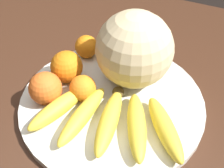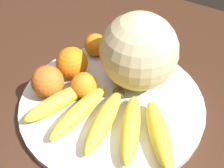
{
  "view_description": "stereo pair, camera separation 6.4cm",
  "coord_description": "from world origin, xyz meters",
  "px_view_note": "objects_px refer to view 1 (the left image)",
  "views": [
    {
      "loc": [
        0.25,
        -0.41,
        1.27
      ],
      "look_at": [
        0.06,
        0.01,
        0.83
      ],
      "focal_mm": 50.0,
      "sensor_mm": 36.0,
      "label": 1
    },
    {
      "loc": [
        0.3,
        -0.38,
        1.27
      ],
      "look_at": [
        0.06,
        0.01,
        0.83
      ],
      "focal_mm": 50.0,
      "sensor_mm": 36.0,
      "label": 2
    }
  ],
  "objects_px": {
    "fruit_bowl": "(112,103)",
    "orange_front_left": "(67,67)",
    "banana_bunch": "(112,120)",
    "orange_front_right": "(86,47)",
    "orange_mid_center": "(84,88)",
    "kitchen_table": "(88,127)",
    "orange_back_left": "(45,88)",
    "melon": "(134,49)"
  },
  "relations": [
    {
      "from": "banana_bunch",
      "to": "orange_front_right",
      "type": "bearing_deg",
      "value": -150.55
    },
    {
      "from": "banana_bunch",
      "to": "orange_back_left",
      "type": "xyz_separation_m",
      "value": [
        -0.16,
        0.01,
        0.02
      ]
    },
    {
      "from": "banana_bunch",
      "to": "orange_back_left",
      "type": "relative_size",
      "value": 4.53
    },
    {
      "from": "melon",
      "to": "orange_mid_center",
      "type": "xyz_separation_m",
      "value": [
        -0.07,
        -0.1,
        -0.06
      ]
    },
    {
      "from": "orange_back_left",
      "to": "kitchen_table",
      "type": "bearing_deg",
      "value": 33.77
    },
    {
      "from": "fruit_bowl",
      "to": "orange_front_left",
      "type": "distance_m",
      "value": 0.13
    },
    {
      "from": "orange_mid_center",
      "to": "fruit_bowl",
      "type": "bearing_deg",
      "value": 15.82
    },
    {
      "from": "orange_front_left",
      "to": "orange_mid_center",
      "type": "distance_m",
      "value": 0.07
    },
    {
      "from": "kitchen_table",
      "to": "orange_mid_center",
      "type": "bearing_deg",
      "value": -79.11
    },
    {
      "from": "banana_bunch",
      "to": "orange_front_left",
      "type": "relative_size",
      "value": 4.37
    },
    {
      "from": "orange_front_left",
      "to": "orange_back_left",
      "type": "bearing_deg",
      "value": -95.47
    },
    {
      "from": "orange_front_left",
      "to": "orange_back_left",
      "type": "height_order",
      "value": "orange_front_left"
    },
    {
      "from": "kitchen_table",
      "to": "orange_front_right",
      "type": "relative_size",
      "value": 24.25
    },
    {
      "from": "fruit_bowl",
      "to": "orange_back_left",
      "type": "xyz_separation_m",
      "value": [
        -0.13,
        -0.05,
        0.04
      ]
    },
    {
      "from": "banana_bunch",
      "to": "orange_mid_center",
      "type": "distance_m",
      "value": 0.1
    },
    {
      "from": "orange_front_right",
      "to": "orange_mid_center",
      "type": "height_order",
      "value": "same"
    },
    {
      "from": "kitchen_table",
      "to": "melon",
      "type": "bearing_deg",
      "value": 50.72
    },
    {
      "from": "orange_front_left",
      "to": "orange_front_right",
      "type": "xyz_separation_m",
      "value": [
        0.0,
        0.09,
        -0.01
      ]
    },
    {
      "from": "banana_bunch",
      "to": "orange_mid_center",
      "type": "bearing_deg",
      "value": -128.27
    },
    {
      "from": "orange_front_right",
      "to": "melon",
      "type": "bearing_deg",
      "value": -13.14
    },
    {
      "from": "fruit_bowl",
      "to": "orange_mid_center",
      "type": "height_order",
      "value": "orange_mid_center"
    },
    {
      "from": "kitchen_table",
      "to": "orange_front_left",
      "type": "xyz_separation_m",
      "value": [
        -0.06,
        0.03,
        0.15
      ]
    },
    {
      "from": "orange_back_left",
      "to": "orange_mid_center",
      "type": "bearing_deg",
      "value": 28.15
    },
    {
      "from": "melon",
      "to": "orange_mid_center",
      "type": "bearing_deg",
      "value": -126.32
    },
    {
      "from": "orange_mid_center",
      "to": "orange_back_left",
      "type": "relative_size",
      "value": 0.81
    },
    {
      "from": "fruit_bowl",
      "to": "orange_mid_center",
      "type": "relative_size",
      "value": 6.97
    },
    {
      "from": "kitchen_table",
      "to": "fruit_bowl",
      "type": "height_order",
      "value": "fruit_bowl"
    },
    {
      "from": "banana_bunch",
      "to": "orange_front_left",
      "type": "height_order",
      "value": "orange_front_left"
    },
    {
      "from": "kitchen_table",
      "to": "orange_back_left",
      "type": "relative_size",
      "value": 19.41
    },
    {
      "from": "banana_bunch",
      "to": "orange_back_left",
      "type": "bearing_deg",
      "value": -103.16
    },
    {
      "from": "melon",
      "to": "orange_front_right",
      "type": "bearing_deg",
      "value": 166.86
    },
    {
      "from": "banana_bunch",
      "to": "orange_front_left",
      "type": "bearing_deg",
      "value": -129.87
    },
    {
      "from": "orange_front_right",
      "to": "orange_mid_center",
      "type": "xyz_separation_m",
      "value": [
        0.06,
        -0.13,
        0.0
      ]
    },
    {
      "from": "fruit_bowl",
      "to": "banana_bunch",
      "type": "height_order",
      "value": "banana_bunch"
    },
    {
      "from": "orange_front_right",
      "to": "orange_front_left",
      "type": "bearing_deg",
      "value": -90.7
    },
    {
      "from": "fruit_bowl",
      "to": "orange_front_right",
      "type": "height_order",
      "value": "orange_front_right"
    },
    {
      "from": "orange_front_right",
      "to": "orange_back_left",
      "type": "xyz_separation_m",
      "value": [
        -0.01,
        -0.17,
        0.01
      ]
    },
    {
      "from": "orange_mid_center",
      "to": "orange_front_left",
      "type": "bearing_deg",
      "value": 148.04
    },
    {
      "from": "orange_front_right",
      "to": "orange_mid_center",
      "type": "bearing_deg",
      "value": -65.11
    },
    {
      "from": "orange_back_left",
      "to": "fruit_bowl",
      "type": "bearing_deg",
      "value": 22.79
    },
    {
      "from": "kitchen_table",
      "to": "fruit_bowl",
      "type": "xyz_separation_m",
      "value": [
        0.06,
        0.01,
        0.1
      ]
    },
    {
      "from": "fruit_bowl",
      "to": "orange_front_right",
      "type": "distance_m",
      "value": 0.17
    }
  ]
}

